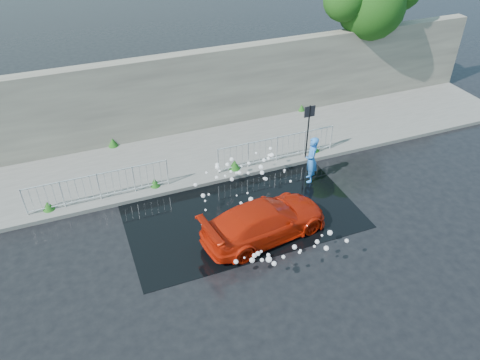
% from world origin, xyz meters
% --- Properties ---
extents(ground, '(90.00, 90.00, 0.00)m').
position_xyz_m(ground, '(0.00, 0.00, 0.00)').
color(ground, black).
rests_on(ground, ground).
extents(pavement, '(30.00, 4.00, 0.15)m').
position_xyz_m(pavement, '(0.00, 5.00, 0.07)').
color(pavement, '#5D5C58').
rests_on(pavement, ground).
extents(curb, '(30.00, 0.25, 0.16)m').
position_xyz_m(curb, '(0.00, 3.00, 0.08)').
color(curb, '#5D5C58').
rests_on(curb, ground).
extents(retaining_wall, '(30.00, 0.60, 3.50)m').
position_xyz_m(retaining_wall, '(0.00, 7.20, 1.90)').
color(retaining_wall, '#5C544D').
rests_on(retaining_wall, pavement).
extents(puddle, '(8.00, 5.00, 0.01)m').
position_xyz_m(puddle, '(0.50, 1.00, 0.01)').
color(puddle, black).
rests_on(puddle, ground).
extents(sign_post, '(0.45, 0.06, 2.50)m').
position_xyz_m(sign_post, '(4.20, 3.10, 1.72)').
color(sign_post, black).
rests_on(sign_post, ground).
extents(tree, '(4.92, 3.13, 6.17)m').
position_xyz_m(tree, '(9.52, 7.41, 4.73)').
color(tree, '#332114').
rests_on(tree, ground).
extents(railing_left, '(5.05, 0.05, 1.10)m').
position_xyz_m(railing_left, '(-4.00, 3.35, 0.74)').
color(railing_left, silver).
rests_on(railing_left, pavement).
extents(railing_right, '(5.05, 0.05, 1.10)m').
position_xyz_m(railing_right, '(3.00, 3.35, 0.74)').
color(railing_right, silver).
rests_on(railing_right, pavement).
extents(weeds, '(12.17, 3.93, 0.39)m').
position_xyz_m(weeds, '(-0.27, 4.51, 0.33)').
color(weeds, '#1B4312').
rests_on(weeds, pavement).
extents(water_spray, '(3.72, 5.57, 1.09)m').
position_xyz_m(water_spray, '(0.85, 0.46, 0.82)').
color(water_spray, white).
rests_on(water_spray, ground).
extents(red_car, '(4.53, 2.41, 1.25)m').
position_xyz_m(red_car, '(0.79, -0.44, 0.63)').
color(red_car, red).
rests_on(red_car, ground).
extents(person, '(0.68, 0.81, 1.88)m').
position_xyz_m(person, '(3.70, 1.80, 0.94)').
color(person, blue).
rests_on(person, ground).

